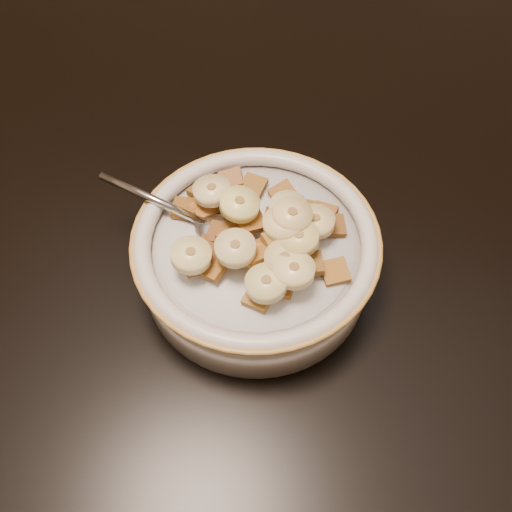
% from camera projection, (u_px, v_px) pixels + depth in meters
% --- Properties ---
extents(floor, '(4.00, 4.50, 0.10)m').
position_uv_depth(floor, '(208.00, 430.00, 1.22)').
color(floor, '#422816').
rests_on(floor, ground).
extents(table, '(1.43, 0.95, 0.04)m').
position_uv_depth(table, '(154.00, 193.00, 0.58)').
color(table, black).
rests_on(table, floor).
extents(chair, '(0.50, 0.50, 0.95)m').
position_uv_depth(chair, '(315.00, 7.00, 1.20)').
color(chair, black).
rests_on(chair, floor).
extents(cereal_bowl, '(0.19, 0.19, 0.05)m').
position_uv_depth(cereal_bowl, '(256.00, 261.00, 0.48)').
color(cereal_bowl, '#BBB9B6').
rests_on(cereal_bowl, table).
extents(milk, '(0.16, 0.16, 0.00)m').
position_uv_depth(milk, '(256.00, 245.00, 0.46)').
color(milk, silver).
rests_on(milk, cereal_bowl).
extents(spoon, '(0.05, 0.04, 0.01)m').
position_uv_depth(spoon, '(221.00, 230.00, 0.46)').
color(spoon, '#ACACAC').
rests_on(spoon, cereal_bowl).
extents(cereal_square_0, '(0.02, 0.02, 0.01)m').
position_uv_depth(cereal_square_0, '(185.00, 208.00, 0.47)').
color(cereal_square_0, brown).
rests_on(cereal_square_0, milk).
extents(cereal_square_1, '(0.03, 0.03, 0.01)m').
position_uv_depth(cereal_square_1, '(278.00, 241.00, 0.43)').
color(cereal_square_1, brown).
rests_on(cereal_square_1, milk).
extents(cereal_square_2, '(0.03, 0.03, 0.01)m').
position_uv_depth(cereal_square_2, '(238.00, 207.00, 0.46)').
color(cereal_square_2, brown).
rests_on(cereal_square_2, milk).
extents(cereal_square_3, '(0.03, 0.03, 0.01)m').
position_uv_depth(cereal_square_3, '(251.00, 221.00, 0.44)').
color(cereal_square_3, brown).
rests_on(cereal_square_3, milk).
extents(cereal_square_4, '(0.03, 0.03, 0.01)m').
position_uv_depth(cereal_square_4, '(213.00, 267.00, 0.44)').
color(cereal_square_4, '#98571F').
rests_on(cereal_square_4, milk).
extents(cereal_square_5, '(0.03, 0.02, 0.01)m').
position_uv_depth(cereal_square_5, '(259.00, 297.00, 0.43)').
color(cereal_square_5, olive).
rests_on(cereal_square_5, milk).
extents(cereal_square_6, '(0.02, 0.02, 0.01)m').
position_uv_depth(cereal_square_6, '(323.00, 214.00, 0.47)').
color(cereal_square_6, brown).
rests_on(cereal_square_6, milk).
extents(cereal_square_7, '(0.03, 0.03, 0.01)m').
position_uv_depth(cereal_square_7, '(256.00, 253.00, 0.43)').
color(cereal_square_7, brown).
rests_on(cereal_square_7, milk).
extents(cereal_square_8, '(0.03, 0.03, 0.01)m').
position_uv_depth(cereal_square_8, '(231.00, 180.00, 0.49)').
color(cereal_square_8, '#9A6235').
rests_on(cereal_square_8, milk).
extents(cereal_square_9, '(0.03, 0.03, 0.01)m').
position_uv_depth(cereal_square_9, '(293.00, 209.00, 0.46)').
color(cereal_square_9, brown).
rests_on(cereal_square_9, milk).
extents(cereal_square_10, '(0.03, 0.03, 0.01)m').
position_uv_depth(cereal_square_10, '(310.00, 263.00, 0.44)').
color(cereal_square_10, brown).
rests_on(cereal_square_10, milk).
extents(cereal_square_11, '(0.03, 0.03, 0.01)m').
position_uv_depth(cereal_square_11, '(303.00, 258.00, 0.44)').
color(cereal_square_11, brown).
rests_on(cereal_square_11, milk).
extents(cereal_square_12, '(0.03, 0.03, 0.01)m').
position_uv_depth(cereal_square_12, '(217.00, 200.00, 0.48)').
color(cereal_square_12, brown).
rests_on(cereal_square_12, milk).
extents(cereal_square_13, '(0.02, 0.02, 0.01)m').
position_uv_depth(cereal_square_13, '(246.00, 252.00, 0.43)').
color(cereal_square_13, '#9B671D').
rests_on(cereal_square_13, milk).
extents(cereal_square_14, '(0.03, 0.03, 0.01)m').
position_uv_depth(cereal_square_14, '(283.00, 194.00, 0.48)').
color(cereal_square_14, olive).
rests_on(cereal_square_14, milk).
extents(cereal_square_15, '(0.02, 0.02, 0.01)m').
position_uv_depth(cereal_square_15, '(218.00, 199.00, 0.48)').
color(cereal_square_15, brown).
rests_on(cereal_square_15, milk).
extents(cereal_square_16, '(0.03, 0.03, 0.01)m').
position_uv_depth(cereal_square_16, '(335.00, 272.00, 0.44)').
color(cereal_square_16, brown).
rests_on(cereal_square_16, milk).
extents(cereal_square_17, '(0.02, 0.02, 0.01)m').
position_uv_depth(cereal_square_17, '(208.00, 249.00, 0.44)').
color(cereal_square_17, '#623211').
rests_on(cereal_square_17, milk).
extents(cereal_square_18, '(0.02, 0.02, 0.01)m').
position_uv_depth(cereal_square_18, '(281.00, 284.00, 0.43)').
color(cereal_square_18, brown).
rests_on(cereal_square_18, milk).
extents(cereal_square_19, '(0.03, 0.03, 0.01)m').
position_uv_depth(cereal_square_19, '(196.00, 264.00, 0.44)').
color(cereal_square_19, brown).
rests_on(cereal_square_19, milk).
extents(cereal_square_20, '(0.03, 0.03, 0.01)m').
position_uv_depth(cereal_square_20, '(318.00, 213.00, 0.47)').
color(cereal_square_20, brown).
rests_on(cereal_square_20, milk).
extents(cereal_square_21, '(0.02, 0.02, 0.01)m').
position_uv_depth(cereal_square_21, '(253.00, 186.00, 0.49)').
color(cereal_square_21, brown).
rests_on(cereal_square_21, milk).
extents(cereal_square_22, '(0.02, 0.02, 0.01)m').
position_uv_depth(cereal_square_22, '(304.00, 210.00, 0.46)').
color(cereal_square_22, brown).
rests_on(cereal_square_22, milk).
extents(cereal_square_23, '(0.03, 0.03, 0.01)m').
position_uv_depth(cereal_square_23, '(233.00, 236.00, 0.44)').
color(cereal_square_23, brown).
rests_on(cereal_square_23, milk).
extents(cereal_square_24, '(0.03, 0.03, 0.01)m').
position_uv_depth(cereal_square_24, '(205.00, 209.00, 0.47)').
color(cereal_square_24, '#965F21').
rests_on(cereal_square_24, milk).
extents(cereal_square_25, '(0.03, 0.03, 0.01)m').
position_uv_depth(cereal_square_25, '(287.00, 205.00, 0.47)').
color(cereal_square_25, brown).
rests_on(cereal_square_25, milk).
extents(cereal_square_26, '(0.03, 0.03, 0.01)m').
position_uv_depth(cereal_square_26, '(203.00, 191.00, 0.48)').
color(cereal_square_26, brown).
rests_on(cereal_square_26, milk).
extents(cereal_square_27, '(0.03, 0.03, 0.01)m').
position_uv_depth(cereal_square_27, '(333.00, 226.00, 0.46)').
color(cereal_square_27, brown).
rests_on(cereal_square_27, milk).
extents(cereal_square_28, '(0.02, 0.02, 0.01)m').
position_uv_depth(cereal_square_28, '(220.00, 233.00, 0.45)').
color(cereal_square_28, brown).
rests_on(cereal_square_28, milk).
extents(cereal_square_29, '(0.02, 0.02, 0.01)m').
position_uv_depth(cereal_square_29, '(276.00, 221.00, 0.45)').
color(cereal_square_29, brown).
rests_on(cereal_square_29, milk).
extents(banana_slice_0, '(0.04, 0.04, 0.01)m').
position_uv_depth(banana_slice_0, '(283.00, 224.00, 0.44)').
color(banana_slice_0, '#DFC080').
rests_on(banana_slice_0, milk).
extents(banana_slice_1, '(0.04, 0.04, 0.01)m').
position_uv_depth(banana_slice_1, '(266.00, 283.00, 0.41)').
color(banana_slice_1, '#ECE087').
rests_on(banana_slice_1, milk).
extents(banana_slice_2, '(0.04, 0.04, 0.01)m').
position_uv_depth(banana_slice_2, '(292.00, 215.00, 0.44)').
color(banana_slice_2, beige).
rests_on(banana_slice_2, milk).
extents(banana_slice_3, '(0.04, 0.04, 0.01)m').
position_uv_depth(banana_slice_3, '(285.00, 260.00, 0.42)').
color(banana_slice_3, '#C8BA82').
rests_on(banana_slice_3, milk).
extents(banana_slice_4, '(0.03, 0.03, 0.01)m').
position_uv_depth(banana_slice_4, '(212.00, 191.00, 0.47)').
color(banana_slice_4, '#FFE99F').
rests_on(banana_slice_4, milk).
extents(banana_slice_5, '(0.04, 0.04, 0.01)m').
position_uv_depth(banana_slice_5, '(294.00, 270.00, 0.42)').
color(banana_slice_5, '#FFEC9B').
rests_on(banana_slice_5, milk).
extents(banana_slice_6, '(0.04, 0.04, 0.01)m').
position_uv_depth(banana_slice_6, '(315.00, 221.00, 0.45)').
color(banana_slice_6, '#DABE81').
rests_on(banana_slice_6, milk).
extents(banana_slice_7, '(0.04, 0.04, 0.01)m').
position_uv_depth(banana_slice_7, '(235.00, 248.00, 0.42)').
color(banana_slice_7, '#CFB883').
rests_on(banana_slice_7, milk).
extents(banana_slice_8, '(0.04, 0.04, 0.02)m').
position_uv_depth(banana_slice_8, '(240.00, 204.00, 0.44)').
color(banana_slice_8, '#FDF180').
rests_on(banana_slice_8, milk).
extents(banana_slice_9, '(0.04, 0.04, 0.01)m').
position_uv_depth(banana_slice_9, '(288.00, 209.00, 0.45)').
color(banana_slice_9, '#D7CA83').
rests_on(banana_slice_9, milk).
extents(banana_slice_10, '(0.04, 0.04, 0.01)m').
position_uv_depth(banana_slice_10, '(299.00, 238.00, 0.43)').
color(banana_slice_10, '#FDE97B').
rests_on(banana_slice_10, milk).
extents(banana_slice_11, '(0.04, 0.04, 0.01)m').
position_uv_depth(banana_slice_11, '(191.00, 255.00, 0.43)').
color(banana_slice_11, '#E7D67A').
rests_on(banana_slice_11, milk).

